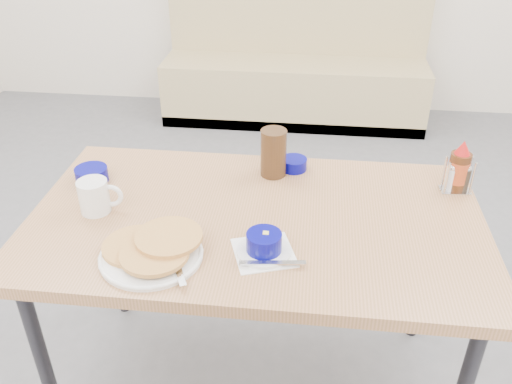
# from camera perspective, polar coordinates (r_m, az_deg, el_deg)

# --- Properties ---
(booth_bench) EXTENTS (1.90, 0.56, 1.22)m
(booth_bench) POSITION_cam_1_polar(r_m,az_deg,el_deg) (4.14, 4.12, 12.59)
(booth_bench) COLOR tan
(booth_bench) RESTS_ON ground
(dining_table) EXTENTS (1.40, 0.80, 0.76)m
(dining_table) POSITION_cam_1_polar(r_m,az_deg,el_deg) (1.71, -0.01, -4.30)
(dining_table) COLOR #B17C51
(dining_table) RESTS_ON ground
(pancake_plate) EXTENTS (0.29, 0.28, 0.05)m
(pancake_plate) POSITION_cam_1_polar(r_m,az_deg,el_deg) (1.53, -10.85, -6.04)
(pancake_plate) COLOR white
(pancake_plate) RESTS_ON dining_table
(coffee_mug) EXTENTS (0.14, 0.09, 0.11)m
(coffee_mug) POSITION_cam_1_polar(r_m,az_deg,el_deg) (1.74, -16.55, -0.41)
(coffee_mug) COLOR white
(coffee_mug) RESTS_ON dining_table
(grits_setting) EXTENTS (0.22, 0.21, 0.07)m
(grits_setting) POSITION_cam_1_polar(r_m,az_deg,el_deg) (1.51, 0.86, -5.62)
(grits_setting) COLOR white
(grits_setting) RESTS_ON dining_table
(creamer_bowl) EXTENTS (0.11, 0.11, 0.05)m
(creamer_bowl) POSITION_cam_1_polar(r_m,az_deg,el_deg) (1.92, -16.91, 1.75)
(creamer_bowl) COLOR #050573
(creamer_bowl) RESTS_ON dining_table
(butter_bowl) EXTENTS (0.09, 0.09, 0.04)m
(butter_bowl) POSITION_cam_1_polar(r_m,az_deg,el_deg) (1.92, 4.01, 2.96)
(butter_bowl) COLOR #050573
(butter_bowl) RESTS_ON dining_table
(amber_tumbler) EXTENTS (0.10, 0.10, 0.17)m
(amber_tumbler) POSITION_cam_1_polar(r_m,az_deg,el_deg) (1.85, 1.85, 4.14)
(amber_tumbler) COLOR #3C2613
(amber_tumbler) RESTS_ON dining_table
(condiment_caddy) EXTENTS (0.10, 0.06, 0.12)m
(condiment_caddy) POSITION_cam_1_polar(r_m,az_deg,el_deg) (1.90, 20.42, 1.19)
(condiment_caddy) COLOR silver
(condiment_caddy) RESTS_ON dining_table
(syrup_bottle) EXTENTS (0.07, 0.07, 0.18)m
(syrup_bottle) POSITION_cam_1_polar(r_m,az_deg,el_deg) (1.89, 20.55, 2.30)
(syrup_bottle) COLOR #47230F
(syrup_bottle) RESTS_ON dining_table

